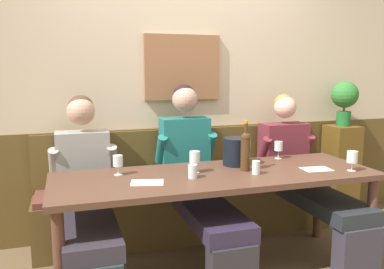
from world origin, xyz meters
The scene contains 20 objects.
room_wall_back centered at (0.00, 1.09, 1.40)m, with size 6.80×0.12×2.80m.
wood_wainscot_panel centered at (0.00, 1.04, 0.47)m, with size 6.80×0.03×0.95m, color brown.
wall_bench centered at (0.00, 0.83, 0.28)m, with size 2.59×0.42×0.94m.
dining_table centered at (0.00, 0.15, 0.66)m, with size 2.29×0.78×0.74m.
person_center_right_seat centered at (-0.89, 0.48, 0.63)m, with size 0.51×1.23×1.27m.
person_right_seat centered at (-0.05, 0.48, 0.65)m, with size 0.51×1.23×1.34m.
person_center_left_seat centered at (0.91, 0.47, 0.61)m, with size 0.53×1.22×1.24m.
ice_bucket centered at (0.22, 0.35, 0.84)m, with size 0.20×0.20×0.21m, color black.
wine_bottle_amber_mid centered at (0.22, 0.17, 0.89)m, with size 0.07×0.07×0.37m.
wine_glass_left_end centered at (-0.15, 0.22, 0.84)m, with size 0.08×0.08×0.16m.
wine_glass_right_end centered at (0.36, 0.45, 0.85)m, with size 0.08×0.08×0.15m.
wine_glass_center_rear centered at (0.65, 0.45, 0.84)m, with size 0.07×0.07×0.14m.
wine_glass_center_front centered at (-0.67, 0.32, 0.83)m, with size 0.07×0.07×0.14m.
wine_glass_mid_left centered at (0.95, -0.07, 0.83)m, with size 0.08×0.08×0.15m.
water_tumbler_right centered at (-0.20, 0.09, 0.79)m, with size 0.06×0.06×0.09m, color silver.
water_tumbler_left centered at (0.25, 0.05, 0.79)m, with size 0.06×0.06×0.10m, color silver.
tasting_sheet_left_guest centered at (0.74, 0.05, 0.74)m, with size 0.21×0.15×0.00m, color white.
tasting_sheet_right_guest centered at (-0.52, 0.07, 0.74)m, with size 0.21×0.15×0.00m, color white.
corner_pedestal centered at (1.59, 0.86, 0.46)m, with size 0.28×0.28×0.92m, color brown.
potted_plant centered at (1.59, 0.86, 1.19)m, with size 0.26×0.26×0.44m.
Camera 1 is at (-1.00, -2.41, 1.46)m, focal length 37.57 mm.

